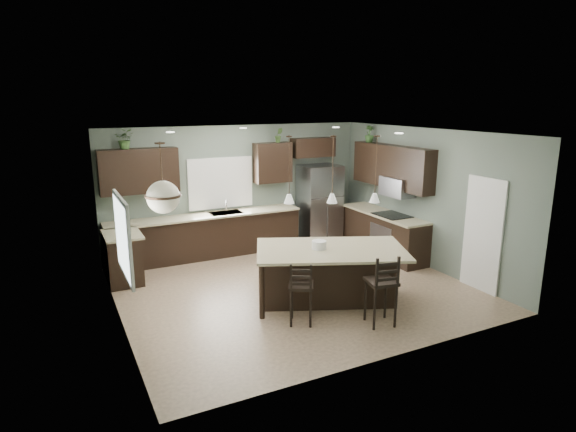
{
  "coord_description": "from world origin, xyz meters",
  "views": [
    {
      "loc": [
        -3.76,
        -7.31,
        3.34
      ],
      "look_at": [
        0.1,
        0.4,
        1.25
      ],
      "focal_mm": 30.0,
      "sensor_mm": 36.0,
      "label": 1
    }
  ],
  "objects_px": {
    "kitchen_island": "(330,275)",
    "bar_stool_right": "(381,289)",
    "bar_stool_left": "(301,292)",
    "plant_back_left": "(125,139)",
    "refrigerator": "(320,204)",
    "serving_dish": "(319,245)"
  },
  "relations": [
    {
      "from": "kitchen_island",
      "to": "serving_dish",
      "type": "distance_m",
      "value": 0.57
    },
    {
      "from": "refrigerator",
      "to": "kitchen_island",
      "type": "relative_size",
      "value": 0.75
    },
    {
      "from": "bar_stool_left",
      "to": "refrigerator",
      "type": "bearing_deg",
      "value": 85.86
    },
    {
      "from": "bar_stool_left",
      "to": "plant_back_left",
      "type": "height_order",
      "value": "plant_back_left"
    },
    {
      "from": "kitchen_island",
      "to": "bar_stool_right",
      "type": "distance_m",
      "value": 1.13
    },
    {
      "from": "bar_stool_left",
      "to": "plant_back_left",
      "type": "bearing_deg",
      "value": 144.99
    },
    {
      "from": "kitchen_island",
      "to": "plant_back_left",
      "type": "distance_m",
      "value": 4.78
    },
    {
      "from": "refrigerator",
      "to": "bar_stool_left",
      "type": "xyz_separation_m",
      "value": [
        -2.45,
        -3.66,
        -0.42
      ]
    },
    {
      "from": "refrigerator",
      "to": "kitchen_island",
      "type": "height_order",
      "value": "refrigerator"
    },
    {
      "from": "bar_stool_left",
      "to": "plant_back_left",
      "type": "distance_m",
      "value": 4.77
    },
    {
      "from": "refrigerator",
      "to": "serving_dish",
      "type": "xyz_separation_m",
      "value": [
        -1.78,
        -3.04,
        0.07
      ]
    },
    {
      "from": "bar_stool_right",
      "to": "plant_back_left",
      "type": "xyz_separation_m",
      "value": [
        -2.89,
        4.44,
        2.03
      ]
    },
    {
      "from": "refrigerator",
      "to": "bar_stool_left",
      "type": "distance_m",
      "value": 4.42
    },
    {
      "from": "refrigerator",
      "to": "plant_back_left",
      "type": "xyz_separation_m",
      "value": [
        -4.28,
        0.22,
        1.67
      ]
    },
    {
      "from": "bar_stool_left",
      "to": "bar_stool_right",
      "type": "distance_m",
      "value": 1.2
    },
    {
      "from": "plant_back_left",
      "to": "kitchen_island",
      "type": "bearing_deg",
      "value": -51.22
    },
    {
      "from": "serving_dish",
      "to": "plant_back_left",
      "type": "height_order",
      "value": "plant_back_left"
    },
    {
      "from": "bar_stool_left",
      "to": "kitchen_island",
      "type": "bearing_deg",
      "value": 61.98
    },
    {
      "from": "refrigerator",
      "to": "serving_dish",
      "type": "height_order",
      "value": "refrigerator"
    },
    {
      "from": "refrigerator",
      "to": "kitchen_island",
      "type": "distance_m",
      "value": 3.54
    },
    {
      "from": "kitchen_island",
      "to": "bar_stool_right",
      "type": "relative_size",
      "value": 2.18
    },
    {
      "from": "serving_dish",
      "to": "bar_stool_right",
      "type": "xyz_separation_m",
      "value": [
        0.4,
        -1.18,
        -0.43
      ]
    }
  ]
}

